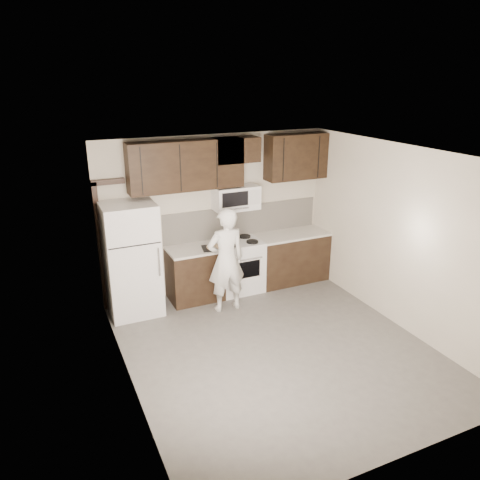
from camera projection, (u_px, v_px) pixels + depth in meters
floor at (277, 348)px, 6.53m from camera, size 4.50×4.50×0.00m
back_wall at (216, 214)px, 8.00m from camera, size 4.00×0.00×4.00m
ceiling at (283, 154)px, 5.62m from camera, size 4.50×4.50×0.00m
counter_run at (255, 263)px, 8.27m from camera, size 2.95×0.64×0.91m
stove at (239, 266)px, 8.15m from camera, size 0.76×0.66×0.94m
backsplash at (242, 220)px, 8.25m from camera, size 2.90×0.02×0.54m
upper_cabinets at (230, 160)px, 7.62m from camera, size 3.48×0.35×0.78m
microwave at (236, 198)px, 7.85m from camera, size 0.76×0.42×0.40m
refrigerator at (132, 260)px, 7.24m from camera, size 0.80×0.76×1.80m
door_trim at (102, 235)px, 7.25m from camera, size 0.50×0.08×2.12m
saucepan at (226, 236)px, 8.04m from camera, size 0.32×0.21×0.18m
baking_tray at (215, 248)px, 7.67m from camera, size 0.45×0.37×0.02m
pizza at (214, 247)px, 7.66m from camera, size 0.32×0.32×0.02m
person at (226, 260)px, 7.35m from camera, size 0.63×0.41×1.70m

